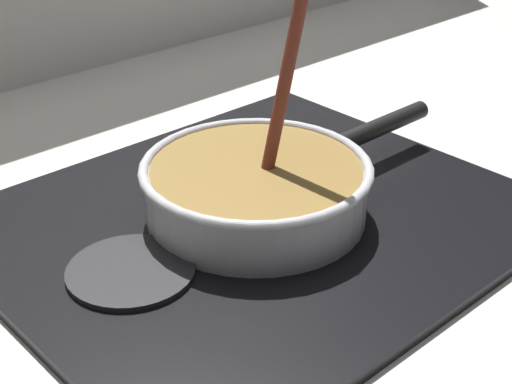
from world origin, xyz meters
TOP-DOWN VIEW (x-y plane):
  - hob_plate at (0.10, 0.23)m, footprint 0.56×0.48m
  - burner_ring at (0.10, 0.23)m, footprint 0.20×0.20m
  - spare_burner at (-0.06, 0.23)m, footprint 0.12×0.12m
  - cooking_pan at (0.10, 0.23)m, footprint 0.41×0.25m

SIDE VIEW (x-z plane):
  - hob_plate at x=0.10m, z-range 0.00..0.01m
  - spare_burner at x=-0.06m, z-range 0.01..0.02m
  - burner_ring at x=0.10m, z-range 0.01..0.02m
  - cooking_pan at x=0.10m, z-range -0.12..0.21m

